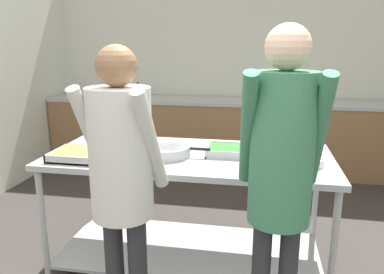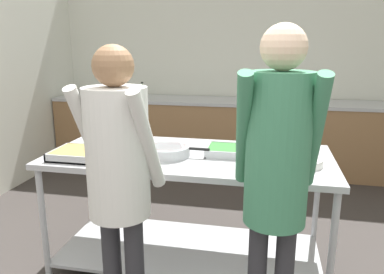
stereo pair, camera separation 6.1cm
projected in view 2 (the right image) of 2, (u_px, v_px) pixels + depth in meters
name	position (u px, v px, depth m)	size (l,w,h in m)	color
wall_rear	(241.00, 67.00, 5.06)	(5.08, 0.06, 2.65)	silver
back_counter	(237.00, 135.00, 4.92)	(4.92, 0.65, 0.92)	olive
serving_counter	(189.00, 192.00, 2.72)	(1.99, 0.88, 0.88)	#ADAFB5
serving_tray_roast	(89.00, 154.00, 2.56)	(0.49, 0.31, 0.05)	#ADAFB5
sauce_pan	(167.00, 150.00, 2.60)	(0.46, 0.32, 0.07)	#ADAFB5
serving_tray_vegetables	(240.00, 152.00, 2.62)	(0.47, 0.27, 0.05)	#ADAFB5
plate_stack	(302.00, 161.00, 2.41)	(0.27, 0.27, 0.05)	white
guest_serving_left	(118.00, 166.00, 1.97)	(0.47, 0.38, 1.64)	#2D2D33
guest_serving_right	(277.00, 163.00, 1.77)	(0.41, 0.35, 1.74)	#2D2D33
water_bottle	(142.00, 91.00, 4.95)	(0.07, 0.07, 0.22)	#23602D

